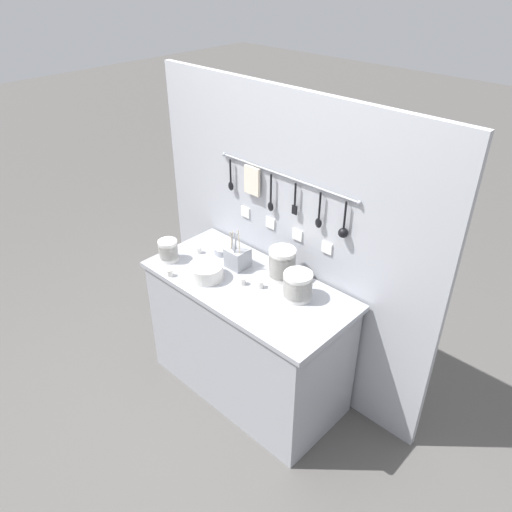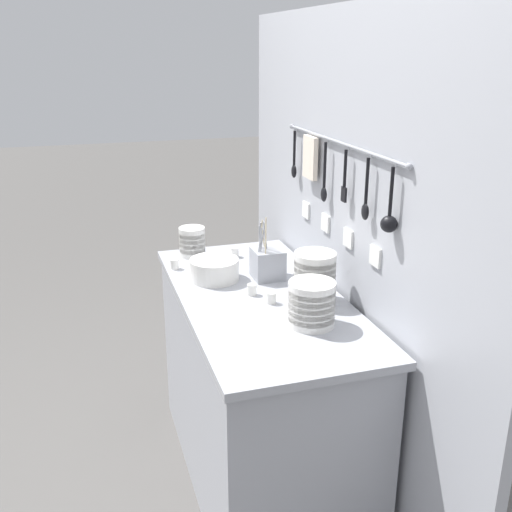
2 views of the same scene
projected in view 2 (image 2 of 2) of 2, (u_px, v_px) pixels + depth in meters
ground_plane at (259, 473)px, 2.66m from camera, size 20.00×20.00×0.00m
counter at (259, 389)px, 2.51m from camera, size 1.31×0.62×0.86m
back_wall at (341, 260)px, 2.43m from camera, size 2.11×0.09×1.94m
bowl_stack_nested_right at (192, 242)px, 2.80m from camera, size 0.12×0.12×0.14m
bowl_stack_back_corner at (312, 304)px, 2.10m from camera, size 0.17×0.17×0.16m
bowl_stack_tall_left at (315, 277)px, 2.29m from camera, size 0.16×0.16×0.20m
plate_stack at (214, 269)px, 2.52m from camera, size 0.21×0.21×0.09m
steel_mixing_bowl at (265, 258)px, 2.72m from camera, size 0.13×0.13×0.04m
cutlery_caddy at (268, 263)px, 2.53m from camera, size 0.13×0.13×0.28m
cup_edge_near at (252, 290)px, 2.37m from camera, size 0.04×0.04×0.04m
cup_front_right at (235, 252)px, 2.80m from camera, size 0.04×0.04×0.04m
cup_front_left at (271, 298)px, 2.29m from camera, size 0.04×0.04×0.04m
cup_back_right at (175, 264)px, 2.64m from camera, size 0.04×0.04×0.04m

